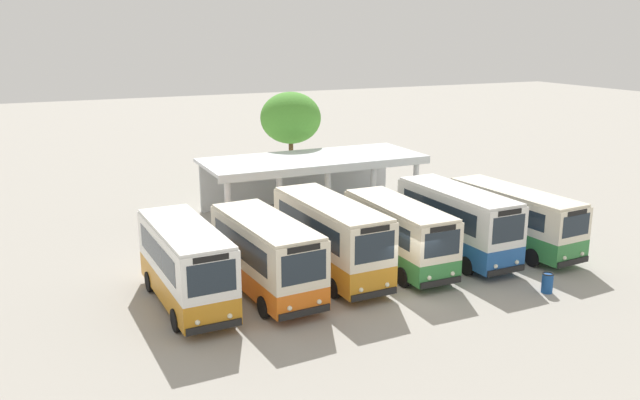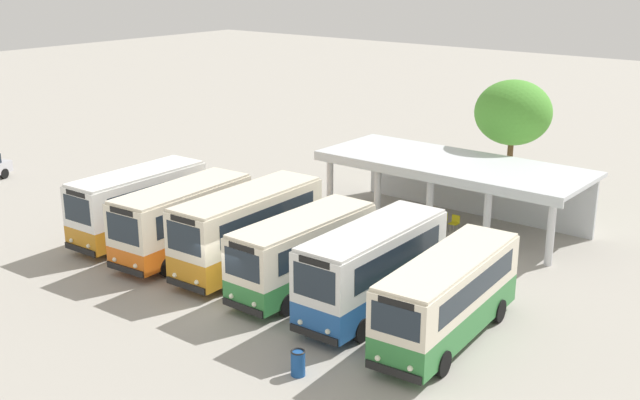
# 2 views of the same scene
# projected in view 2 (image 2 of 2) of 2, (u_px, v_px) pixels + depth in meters

# --- Properties ---
(ground_plane) EXTENTS (180.00, 180.00, 0.00)m
(ground_plane) POSITION_uv_depth(u_px,v_px,m) (228.00, 306.00, 30.97)
(ground_plane) COLOR #A39E93
(city_bus_nearest_orange) EXTENTS (2.56, 7.28, 3.42)m
(city_bus_nearest_orange) POSITION_uv_depth(u_px,v_px,m) (139.00, 202.00, 37.82)
(city_bus_nearest_orange) COLOR black
(city_bus_nearest_orange) RESTS_ON ground
(city_bus_second_in_row) EXTENTS (2.82, 7.34, 3.35)m
(city_bus_second_in_row) POSITION_uv_depth(u_px,v_px,m) (183.00, 218.00, 35.63)
(city_bus_second_in_row) COLOR black
(city_bus_second_in_row) RESTS_ON ground
(city_bus_middle_cream) EXTENTS (2.62, 7.93, 3.56)m
(city_bus_middle_cream) POSITION_uv_depth(u_px,v_px,m) (248.00, 227.00, 34.13)
(city_bus_middle_cream) COLOR black
(city_bus_middle_cream) RESTS_ON ground
(city_bus_fourth_amber) EXTENTS (2.32, 7.28, 3.19)m
(city_bus_fourth_amber) POSITION_uv_depth(u_px,v_px,m) (303.00, 251.00, 31.89)
(city_bus_fourth_amber) COLOR black
(city_bus_fourth_amber) RESTS_ON ground
(city_bus_fifth_blue) EXTENTS (2.48, 7.58, 3.49)m
(city_bus_fifth_blue) POSITION_uv_depth(u_px,v_px,m) (373.00, 266.00, 29.87)
(city_bus_fifth_blue) COLOR black
(city_bus_fifth_blue) RESTS_ON ground
(city_bus_far_end_green) EXTENTS (2.73, 8.05, 3.16)m
(city_bus_far_end_green) POSITION_uv_depth(u_px,v_px,m) (448.00, 295.00, 27.71)
(city_bus_far_end_green) COLOR black
(city_bus_far_end_green) RESTS_ON ground
(terminal_canopy) EXTENTS (13.77, 5.46, 3.40)m
(terminal_canopy) POSITION_uv_depth(u_px,v_px,m) (458.00, 174.00, 40.09)
(terminal_canopy) COLOR silver
(terminal_canopy) RESTS_ON ground
(waiting_chair_end_by_column) EXTENTS (0.44, 0.44, 0.86)m
(waiting_chair_end_by_column) POSITION_uv_depth(u_px,v_px,m) (419.00, 214.00, 40.44)
(waiting_chair_end_by_column) COLOR slate
(waiting_chair_end_by_column) RESTS_ON ground
(waiting_chair_second_from_end) EXTENTS (0.44, 0.44, 0.86)m
(waiting_chair_second_from_end) POSITION_uv_depth(u_px,v_px,m) (431.00, 217.00, 40.02)
(waiting_chair_second_from_end) COLOR slate
(waiting_chair_second_from_end) RESTS_ON ground
(waiting_chair_middle_seat) EXTENTS (0.44, 0.44, 0.86)m
(waiting_chair_middle_seat) POSITION_uv_depth(u_px,v_px,m) (442.00, 219.00, 39.61)
(waiting_chair_middle_seat) COLOR slate
(waiting_chair_middle_seat) RESTS_ON ground
(waiting_chair_fourth_seat) EXTENTS (0.44, 0.44, 0.86)m
(waiting_chair_fourth_seat) POSITION_uv_depth(u_px,v_px,m) (455.00, 222.00, 39.21)
(waiting_chair_fourth_seat) COLOR slate
(waiting_chair_fourth_seat) RESTS_ON ground
(roadside_tree_behind_canopy) EXTENTS (4.19, 4.19, 6.97)m
(roadside_tree_behind_canopy) POSITION_uv_depth(u_px,v_px,m) (513.00, 113.00, 42.41)
(roadside_tree_behind_canopy) COLOR brown
(roadside_tree_behind_canopy) RESTS_ON ground
(litter_bin_apron) EXTENTS (0.49, 0.49, 0.90)m
(litter_bin_apron) POSITION_uv_depth(u_px,v_px,m) (298.00, 363.00, 25.67)
(litter_bin_apron) COLOR #19478C
(litter_bin_apron) RESTS_ON ground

